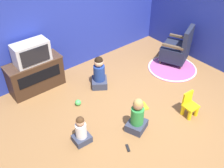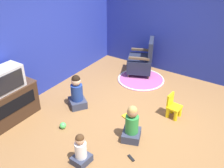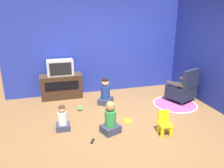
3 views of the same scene
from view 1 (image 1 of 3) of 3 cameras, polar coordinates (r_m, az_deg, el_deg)
The scene contains 13 objects.
ground_plane at distance 5.28m, azimuth 7.99°, elevation -4.37°, with size 30.00×30.00×0.00m, color olive.
wall_back at distance 5.86m, azimuth -9.40°, elevation 15.27°, with size 5.28×0.12×2.68m.
tv_cabinet at distance 5.66m, azimuth -16.30°, elevation 1.96°, with size 1.14×0.44×0.68m.
television at distance 5.36m, azimuth -17.17°, elevation 6.56°, with size 0.70×0.36×0.42m.
black_armchair at distance 6.53m, azimuth 13.98°, elevation 7.37°, with size 0.82×0.79×0.93m.
yellow_kid_chair at distance 5.10m, azimuth 16.52°, elevation -4.67°, with size 0.27×0.26×0.48m.
play_mat at distance 6.42m, azimuth 12.95°, elevation 3.43°, with size 1.15×1.15×0.04m.
child_watching_left at distance 4.57m, azimuth 5.51°, elevation -7.08°, with size 0.43×0.41×0.68m.
child_watching_center at distance 5.54m, azimuth -2.80°, elevation 2.25°, with size 0.47×0.48×0.72m.
child_watching_right at distance 4.41m, azimuth -6.73°, elevation -10.19°, with size 0.30×0.26×0.56m.
toy_ball at distance 5.22m, azimuth -7.39°, elevation -4.03°, with size 0.12×0.12×0.12m.
book at distance 5.21m, azimuth 6.68°, elevation -4.81°, with size 0.24×0.27×0.02m.
remote_control at distance 4.46m, azimuth 3.47°, elevation -13.74°, with size 0.11×0.15×0.02m.
Camera 1 is at (-3.06, -2.58, 3.46)m, focal length 42.00 mm.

